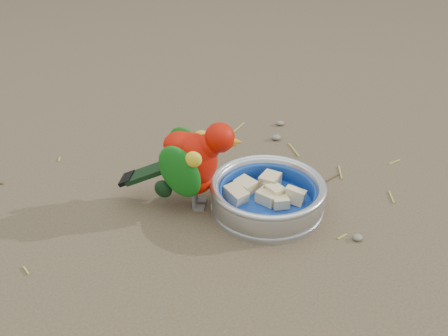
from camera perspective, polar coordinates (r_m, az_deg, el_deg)
ground at (r=0.94m, az=1.99°, el=-6.44°), size 60.00×60.00×0.00m
food_bowl at (r=0.98m, az=4.92°, el=-4.32°), size 0.22×0.22×0.02m
bowl_wall at (r=0.96m, az=5.00°, el=-2.86°), size 0.22×0.22×0.04m
fruit_wedges at (r=0.97m, az=4.98°, el=-3.21°), size 0.13×0.13×0.03m
lory_parrot at (r=0.94m, az=-3.71°, el=0.09°), size 0.23×0.22×0.18m
ground_debris at (r=1.01m, az=0.06°, el=-3.22°), size 0.90×0.80×0.01m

